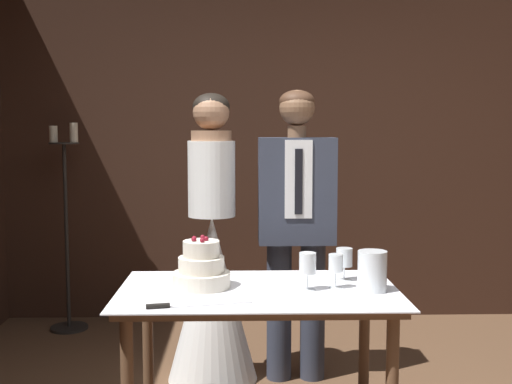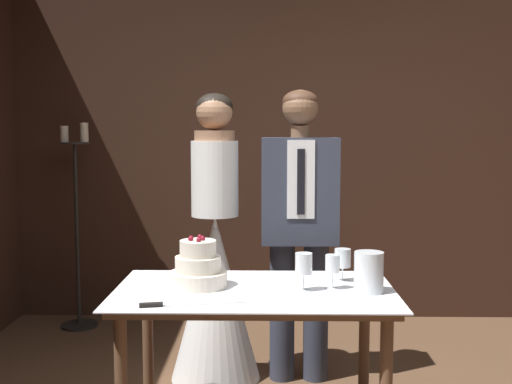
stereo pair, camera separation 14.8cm
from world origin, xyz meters
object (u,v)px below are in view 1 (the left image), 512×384
Objects in this scene: cake_table at (258,308)px; candle_stand at (67,235)px; tiered_cake at (201,269)px; cake_knife at (179,305)px; hurricane_candle at (372,272)px; groom at (296,217)px; wine_glass_near at (336,264)px; bride at (212,276)px; wine_glass_middle at (308,264)px; wine_glass_far at (344,259)px.

cake_table is 0.84× the size of candle_stand.
tiered_cake is 0.61× the size of cake_knife.
tiered_cake reaches higher than hurricane_candle.
groom is at bearing 72.95° from cake_table.
tiered_cake is 0.80m from hurricane_candle.
hurricane_candle is at bearing -21.11° from wine_glass_near.
candle_stand is at bearing 133.99° from wine_glass_near.
bride reaches higher than hurricane_candle.
wine_glass_near is 0.83m from groom.
wine_glass_far is (0.20, 0.19, -0.02)m from wine_glass_middle.
cake_table is at bearing -72.96° from bride.
wine_glass_near reaches higher than wine_glass_far.
wine_glass_far is at bearing 43.52° from wine_glass_middle.
bride is at bearing 119.69° from wine_glass_middle.
wine_glass_middle is at bearing 174.82° from hurricane_candle.
cake_table is 0.46m from cake_knife.
groom is (-0.11, 0.81, 0.11)m from wine_glass_near.
wine_glass_near is at bearing 1.89° from cake_table.
cake_table is 0.42m from wine_glass_near.
cake_table is 0.86m from bride.
tiered_cake is at bearing -123.84° from groom.
candle_stand is at bearing 148.46° from groom.
wine_glass_middle is at bearing -48.89° from candle_stand.
wine_glass_far is 0.97m from bride.
cake_knife is (-0.34, -0.30, 0.10)m from cake_table.
wine_glass_near is 0.09× the size of bride.
wine_glass_middle is at bearing -60.31° from bride.
wine_glass_middle is at bearing -91.51° from groom.
cake_table is at bearing -52.85° from candle_stand.
candle_stand is at bearing 127.15° from cake_table.
cake_table is at bearing -107.05° from groom.
wine_glass_middle is 0.94× the size of hurricane_candle.
cake_table is at bearing -158.55° from wine_glass_far.
groom reaches higher than wine_glass_middle.
wine_glass_near reaches higher than cake_knife.
hurricane_candle is at bearing -5.41° from cake_table.
cake_table is 0.51m from wine_glass_far.
wine_glass_middle is at bearing -136.48° from wine_glass_far.
groom reaches higher than hurricane_candle.
tiered_cake is at bearing -91.32° from bride.
bride is 0.61m from groom.
bride is (-0.48, 0.85, -0.25)m from wine_glass_middle.
wine_glass_near is at bearing 11.63° from cake_knife.
groom reaches higher than candle_stand.
wine_glass_far is 0.69m from groom.
bride is at bearing 127.38° from wine_glass_near.
bride reaches higher than tiered_cake.
wine_glass_middle is at bearing -7.52° from tiered_cake.
tiered_cake is 0.81m from bride.
cake_knife is (-0.07, -0.34, -0.08)m from tiered_cake.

